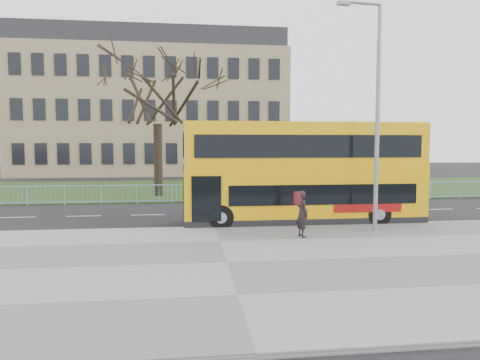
% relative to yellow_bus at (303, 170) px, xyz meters
% --- Properties ---
extents(ground, '(120.00, 120.00, 0.00)m').
position_rel_yellow_bus_xyz_m(ground, '(-3.86, 0.51, -2.28)').
color(ground, black).
rests_on(ground, ground).
extents(pavement, '(80.00, 10.50, 0.12)m').
position_rel_yellow_bus_xyz_m(pavement, '(-3.86, -6.24, -2.22)').
color(pavement, slate).
rests_on(pavement, ground).
extents(kerb, '(80.00, 0.20, 0.14)m').
position_rel_yellow_bus_xyz_m(kerb, '(-3.86, -1.04, -2.21)').
color(kerb, gray).
rests_on(kerb, ground).
extents(grass_verge, '(80.00, 15.40, 0.08)m').
position_rel_yellow_bus_xyz_m(grass_verge, '(-3.86, 14.81, -2.24)').
color(grass_verge, '#1C3513').
rests_on(grass_verge, ground).
extents(guard_railing, '(40.00, 0.12, 1.10)m').
position_rel_yellow_bus_xyz_m(guard_railing, '(-3.86, 7.11, -1.73)').
color(guard_railing, '#7AAED9').
rests_on(guard_railing, ground).
extents(bare_tree, '(7.78, 7.78, 11.12)m').
position_rel_yellow_bus_xyz_m(bare_tree, '(-6.86, 10.51, 3.36)').
color(bare_tree, black).
rests_on(bare_tree, grass_verge).
extents(civic_building, '(30.00, 15.00, 14.00)m').
position_rel_yellow_bus_xyz_m(civic_building, '(-8.86, 35.51, 4.72)').
color(civic_building, '#8B7758').
rests_on(civic_building, ground).
extents(yellow_bus, '(10.15, 2.46, 4.25)m').
position_rel_yellow_bus_xyz_m(yellow_bus, '(0.00, 0.00, 0.00)').
color(yellow_bus, '#E3A209').
rests_on(yellow_bus, ground).
extents(pedestrian, '(0.52, 0.68, 1.65)m').
position_rel_yellow_bus_xyz_m(pedestrian, '(-0.91, -3.25, -1.33)').
color(pedestrian, black).
rests_on(pedestrian, pavement).
extents(street_lamp, '(1.78, 0.35, 8.42)m').
position_rel_yellow_bus_xyz_m(street_lamp, '(2.04, -2.50, 2.45)').
color(street_lamp, gray).
rests_on(street_lamp, pavement).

